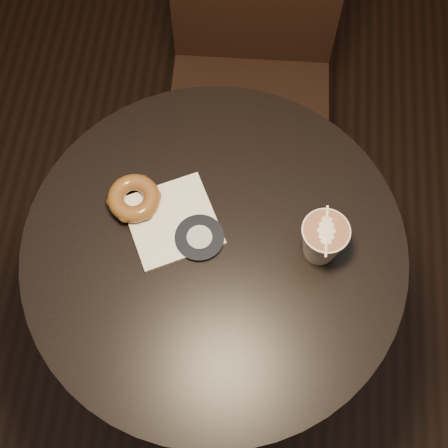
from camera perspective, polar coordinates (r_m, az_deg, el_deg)
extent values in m
plane|color=black|center=(1.84, -0.57, -10.68)|extent=(4.50, 4.50, 0.00)
cylinder|color=black|center=(1.14, -0.90, -2.32)|extent=(0.70, 0.70, 0.03)
cylinder|color=black|center=(1.48, -0.70, -7.46)|extent=(0.07, 0.07, 0.70)
cylinder|color=black|center=(1.83, -0.57, -10.61)|extent=(0.44, 0.44, 0.02)
cube|color=black|center=(1.61, 2.25, 9.92)|extent=(0.42, 0.42, 0.04)
cylinder|color=black|center=(1.73, -3.97, 1.34)|extent=(0.04, 0.04, 0.45)
cylinder|color=black|center=(1.73, 7.35, 0.65)|extent=(0.04, 0.04, 0.45)
cylinder|color=black|center=(1.90, -2.98, 10.71)|extent=(0.04, 0.04, 0.45)
cylinder|color=black|center=(1.90, 7.50, 10.07)|extent=(0.04, 0.04, 0.45)
cube|color=white|center=(1.14, -4.75, 0.28)|extent=(0.21, 0.21, 0.01)
torus|color=brown|center=(1.15, -8.25, 2.36)|extent=(0.10, 0.10, 0.03)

